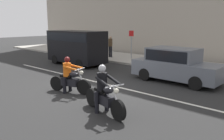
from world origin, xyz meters
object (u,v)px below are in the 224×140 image
Objects in this scene: motorcycle_with_rider_black_leather at (104,94)px; pedestrian_bystander at (110,45)px; street_sign_post at (131,41)px; motorcycle_with_rider_orange_stripe at (69,78)px; parked_van_black at (76,45)px; parked_sedan_slate_gray at (175,65)px.

pedestrian_bystander is at bearing 131.64° from motorcycle_with_rider_black_leather.
pedestrian_bystander is (-1.71, -0.59, -0.35)m from street_sign_post.
motorcycle_with_rider_orange_stripe is at bearing -57.64° from pedestrian_bystander.
motorcycle_with_rider_orange_stripe is 0.45× the size of parked_van_black.
motorcycle_with_rider_black_leather is at bearing -56.73° from street_sign_post.
motorcycle_with_rider_black_leather is 12.05m from pedestrian_bystander.
parked_sedan_slate_gray reaches higher than motorcycle_with_rider_orange_stripe.
parked_van_black is (-5.19, 4.66, 0.74)m from motorcycle_with_rider_orange_stripe.
street_sign_post is at bearing 123.27° from motorcycle_with_rider_black_leather.
parked_van_black reaches higher than motorcycle_with_rider_black_leather.
motorcycle_with_rider_orange_stripe is 9.60m from street_sign_post.
motorcycle_with_rider_orange_stripe is 0.90× the size of street_sign_post.
motorcycle_with_rider_black_leather is 1.10× the size of motorcycle_with_rider_orange_stripe.
motorcycle_with_rider_black_leather is 11.50m from street_sign_post.
pedestrian_bystander is (-7.67, 3.48, 0.27)m from parked_sedan_slate_gray.
motorcycle_with_rider_black_leather is 0.50× the size of parked_van_black.
parked_sedan_slate_gray is 1.00× the size of parked_van_black.
parked_sedan_slate_gray reaches higher than motorcycle_with_rider_black_leather.
pedestrian_bystander is at bearing -161.02° from street_sign_post.
pedestrian_bystander reaches higher than motorcycle_with_rider_orange_stripe.
street_sign_post reaches higher than motorcycle_with_rider_black_leather.
street_sign_post is at bearing 18.98° from pedestrian_bystander.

